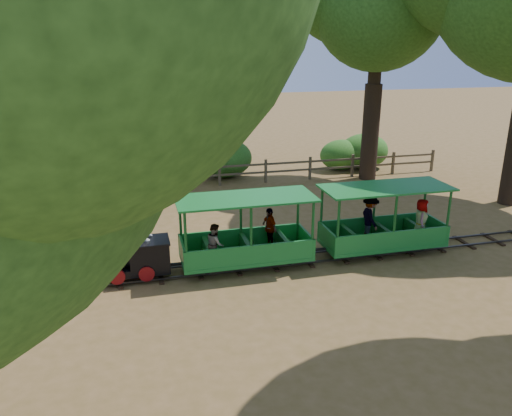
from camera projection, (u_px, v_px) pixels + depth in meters
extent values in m
plane|color=olive|center=(307.00, 260.00, 13.81)|extent=(90.00, 90.00, 0.00)
cube|color=#3F3D3A|center=(311.00, 262.00, 13.51)|extent=(22.00, 0.05, 0.05)
cube|color=#3F3D3A|center=(303.00, 254.00, 14.06)|extent=(22.00, 0.05, 0.05)
cube|color=#382314|center=(307.00, 260.00, 13.80)|extent=(0.12, 1.00, 0.05)
cube|color=#382314|center=(121.00, 280.00, 12.64)|extent=(0.12, 1.00, 0.05)
cube|color=#382314|center=(464.00, 242.00, 14.97)|extent=(0.12, 1.00, 0.05)
cube|color=black|center=(122.00, 270.00, 12.57)|extent=(2.39, 0.76, 0.20)
cylinder|color=black|center=(105.00, 257.00, 12.35)|extent=(1.52, 0.61, 0.61)
cylinder|color=black|center=(77.00, 239.00, 12.04)|extent=(0.17, 0.17, 0.48)
sphere|color=#AC7C29|center=(106.00, 244.00, 12.26)|extent=(0.28, 0.28, 0.28)
cylinder|color=#AC7C29|center=(94.00, 245.00, 12.19)|extent=(0.11, 0.11, 0.11)
cube|color=black|center=(149.00, 253.00, 12.60)|extent=(0.98, 0.76, 0.60)
cube|color=black|center=(148.00, 241.00, 12.50)|extent=(1.03, 0.83, 0.04)
cone|color=black|center=(67.00, 276.00, 12.27)|extent=(0.49, 0.70, 0.70)
cylinder|color=#AC7C29|center=(70.00, 256.00, 12.13)|extent=(0.11, 0.15, 0.15)
cylinder|color=maroon|center=(87.00, 280.00, 12.02)|extent=(0.39, 0.07, 0.39)
cylinder|color=maroon|center=(89.00, 267.00, 12.74)|extent=(0.39, 0.07, 0.39)
cylinder|color=maroon|center=(117.00, 277.00, 12.18)|extent=(0.39, 0.07, 0.39)
cylinder|color=maroon|center=(117.00, 264.00, 12.90)|extent=(0.39, 0.07, 0.39)
cylinder|color=maroon|center=(147.00, 274.00, 12.35)|extent=(0.39, 0.07, 0.39)
cylinder|color=maroon|center=(145.00, 261.00, 13.06)|extent=(0.39, 0.07, 0.39)
sphere|color=white|center=(79.00, 213.00, 11.91)|extent=(0.98, 0.98, 0.98)
sphere|color=white|center=(96.00, 196.00, 11.93)|extent=(1.31, 1.31, 1.31)
sphere|color=white|center=(128.00, 181.00, 12.05)|extent=(1.09, 1.09, 1.09)
imported|color=white|center=(144.00, 205.00, 12.32)|extent=(0.53, 0.71, 1.78)
cube|color=#1A7A2E|center=(246.00, 256.00, 13.31)|extent=(3.44, 1.31, 0.10)
cube|color=#13541D|center=(246.00, 260.00, 13.35)|extent=(3.09, 0.51, 0.14)
cube|color=#1A7A2E|center=(251.00, 255.00, 12.64)|extent=(3.44, 0.06, 0.51)
cube|color=#1A7A2E|center=(241.00, 237.00, 13.78)|extent=(3.44, 0.06, 0.51)
cube|color=#1A7A2E|center=(246.00, 198.00, 12.79)|extent=(3.59, 1.47, 0.05)
cylinder|color=#13541D|center=(186.00, 242.00, 12.12)|extent=(0.07, 0.07, 1.62)
cylinder|color=#13541D|center=(181.00, 225.00, 13.21)|extent=(0.07, 0.07, 1.62)
cylinder|color=#13541D|center=(313.00, 230.00, 12.88)|extent=(0.07, 0.07, 1.62)
cylinder|color=#13541D|center=(298.00, 215.00, 13.98)|extent=(0.07, 0.07, 1.62)
cube|color=#13541D|center=(207.00, 251.00, 12.99)|extent=(0.12, 1.11, 0.40)
cube|color=#13541D|center=(246.00, 247.00, 13.23)|extent=(0.12, 1.11, 0.40)
cube|color=#13541D|center=(283.00, 244.00, 13.47)|extent=(0.12, 1.11, 0.40)
cylinder|color=black|center=(207.00, 269.00, 12.76)|extent=(0.28, 0.06, 0.28)
cylinder|color=black|center=(203.00, 258.00, 13.39)|extent=(0.28, 0.06, 0.28)
cylinder|color=black|center=(289.00, 260.00, 13.27)|extent=(0.28, 0.06, 0.28)
cylinder|color=black|center=(282.00, 250.00, 13.90)|extent=(0.28, 0.06, 0.28)
imported|color=gray|center=(215.00, 244.00, 12.60)|extent=(0.41, 0.52, 1.07)
imported|color=gray|center=(269.00, 228.00, 13.59)|extent=(0.44, 0.71, 1.13)
cube|color=#1A7A2E|center=(382.00, 242.00, 14.23)|extent=(3.44, 1.31, 0.10)
cube|color=#13541D|center=(381.00, 246.00, 14.27)|extent=(3.09, 0.51, 0.14)
cube|color=#1A7A2E|center=(393.00, 240.00, 13.57)|extent=(3.44, 0.06, 0.51)
cube|color=#1A7A2E|center=(373.00, 225.00, 14.70)|extent=(3.44, 0.06, 0.51)
cube|color=#1A7A2E|center=(386.00, 188.00, 13.72)|extent=(3.59, 1.47, 0.05)
cylinder|color=#13541D|center=(338.00, 228.00, 13.05)|extent=(0.07, 0.07, 1.62)
cylinder|color=#13541D|center=(321.00, 213.00, 14.14)|extent=(0.07, 0.07, 1.62)
cylinder|color=#13541D|center=(448.00, 217.00, 13.81)|extent=(0.07, 0.07, 1.62)
cylinder|color=#13541D|center=(424.00, 204.00, 14.90)|extent=(0.07, 0.07, 1.62)
cube|color=#13541D|center=(349.00, 237.00, 13.91)|extent=(0.12, 1.11, 0.40)
cube|color=#13541D|center=(382.00, 234.00, 14.15)|extent=(0.12, 1.11, 0.40)
cube|color=#13541D|center=(415.00, 230.00, 14.39)|extent=(0.12, 1.11, 0.40)
cylinder|color=black|center=(351.00, 253.00, 13.69)|extent=(0.28, 0.06, 0.28)
cylinder|color=black|center=(341.00, 244.00, 14.32)|extent=(0.28, 0.06, 0.28)
cylinder|color=black|center=(422.00, 245.00, 14.20)|extent=(0.28, 0.06, 0.28)
cylinder|color=black|center=(410.00, 237.00, 14.83)|extent=(0.28, 0.06, 0.28)
imported|color=gray|center=(370.00, 217.00, 14.16)|extent=(0.53, 0.86, 1.28)
imported|color=gray|center=(421.00, 220.00, 14.05)|extent=(0.62, 0.71, 1.22)
cylinder|color=#2D2116|center=(9.00, 163.00, 16.74)|extent=(0.70, 0.70, 3.77)
cylinder|color=#2D2116|center=(189.00, 129.00, 21.38)|extent=(0.66, 0.66, 4.37)
cylinder|color=#2D2116|center=(186.00, 45.00, 20.28)|extent=(0.50, 0.50, 2.50)
cylinder|color=#2D2116|center=(370.00, 133.00, 21.33)|extent=(0.72, 0.72, 4.07)
cylinder|color=#2D2116|center=(376.00, 55.00, 20.31)|extent=(0.54, 0.54, 2.33)
sphere|color=#224916|center=(380.00, 3.00, 19.68)|extent=(5.35, 5.35, 5.35)
cube|color=brown|center=(12.00, 187.00, 18.91)|extent=(0.10, 0.10, 1.00)
cube|color=brown|center=(67.00, 184.00, 19.37)|extent=(0.10, 0.10, 1.00)
cube|color=brown|center=(120.00, 180.00, 19.84)|extent=(0.10, 0.10, 1.00)
cube|color=brown|center=(171.00, 177.00, 20.30)|extent=(0.10, 0.10, 1.00)
cube|color=brown|center=(219.00, 174.00, 20.77)|extent=(0.10, 0.10, 1.00)
cube|color=brown|center=(266.00, 171.00, 21.23)|extent=(0.10, 0.10, 1.00)
cube|color=brown|center=(310.00, 168.00, 21.70)|extent=(0.10, 0.10, 1.00)
cube|color=brown|center=(352.00, 166.00, 22.16)|extent=(0.10, 0.10, 1.00)
cube|color=brown|center=(393.00, 163.00, 22.63)|extent=(0.10, 0.10, 1.00)
cube|color=brown|center=(432.00, 160.00, 23.09)|extent=(0.10, 0.10, 1.00)
cube|color=brown|center=(243.00, 166.00, 20.91)|extent=(18.00, 0.06, 0.08)
cube|color=brown|center=(243.00, 174.00, 21.02)|extent=(18.00, 0.06, 0.08)
ellipsoid|color=#2D6B1E|center=(124.00, 163.00, 20.94)|extent=(2.60, 2.00, 1.80)
ellipsoid|color=#2D6B1E|center=(224.00, 158.00, 21.96)|extent=(2.46, 1.89, 1.71)
ellipsoid|color=#2D6B1E|center=(341.00, 155.00, 23.30)|extent=(2.04, 1.57, 1.41)
ellipsoid|color=#2D6B1E|center=(364.00, 151.00, 23.52)|extent=(2.37, 1.82, 1.64)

